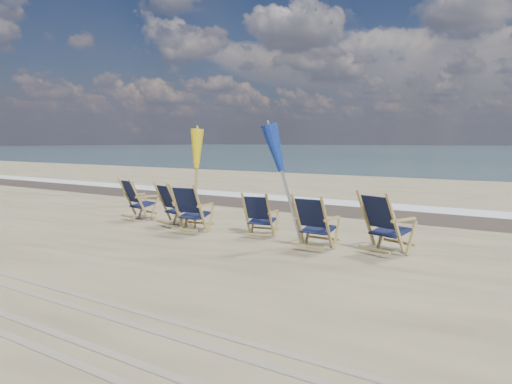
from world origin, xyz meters
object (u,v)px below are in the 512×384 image
beach_chair_5 (395,225)px  umbrella_yellow (196,154)px  beach_chair_4 (326,224)px  beach_chair_1 (175,205)px  beach_chair_0 (138,200)px  beach_chair_3 (270,216)px  beach_chair_2 (200,209)px  umbrella_blue (287,151)px

beach_chair_5 → umbrella_yellow: 4.71m
beach_chair_4 → umbrella_yellow: (-3.47, 0.58, 1.13)m
beach_chair_1 → umbrella_yellow: umbrella_yellow is taller
beach_chair_0 → beach_chair_3: bearing=-165.7°
beach_chair_1 → beach_chair_2: bearing=177.0°
beach_chair_3 → beach_chair_5: (2.55, -0.18, 0.09)m
beach_chair_4 → beach_chair_3: bearing=-17.1°
beach_chair_1 → beach_chair_5: beach_chair_5 is taller
beach_chair_0 → beach_chair_2: (2.30, -0.43, -0.00)m
beach_chair_3 → umbrella_blue: bearing=135.9°
beach_chair_3 → beach_chair_1: bearing=-8.4°
beach_chair_2 → beach_chair_4: bearing=171.2°
umbrella_yellow → beach_chair_3: bearing=-4.1°
beach_chair_2 → umbrella_yellow: umbrella_yellow is taller
umbrella_blue → beach_chair_1: bearing=174.7°
beach_chair_0 → beach_chair_5: 6.25m
beach_chair_0 → beach_chair_3: 3.71m
beach_chair_1 → umbrella_yellow: 1.22m
beach_chair_0 → beach_chair_1: beach_chair_0 is taller
beach_chair_5 → umbrella_blue: size_ratio=0.48×
beach_chair_5 → umbrella_yellow: umbrella_yellow is taller
beach_chair_2 → beach_chair_5: 3.96m
umbrella_blue → beach_chair_2: bearing=-179.2°
beach_chair_0 → beach_chair_4: 5.17m
beach_chair_3 → beach_chair_5: bearing=164.5°
beach_chair_5 → beach_chair_2: bearing=22.7°
beach_chair_2 → beach_chair_4: size_ratio=1.05×
beach_chair_0 → umbrella_yellow: size_ratio=0.49×
beach_chair_2 → beach_chair_3: beach_chair_2 is taller
beach_chair_2 → beach_chair_3: size_ratio=1.16×
beach_chair_2 → beach_chair_3: bearing=-171.6°
beach_chair_3 → beach_chair_2: bearing=5.9°
beach_chair_0 → beach_chair_4: (5.15, -0.42, -0.03)m
beach_chair_4 → umbrella_yellow: size_ratio=0.47×
beach_chair_0 → umbrella_blue: umbrella_blue is taller
umbrella_yellow → beach_chair_2: bearing=-43.5°
beach_chair_3 → umbrella_blue: umbrella_blue is taller
beach_chair_4 → umbrella_yellow: 3.69m
beach_chair_3 → beach_chair_5: size_ratio=0.83×
beach_chair_5 → umbrella_yellow: bearing=14.9°
beach_chair_2 → umbrella_blue: 2.38m
beach_chair_4 → beach_chair_2: bearing=-0.2°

